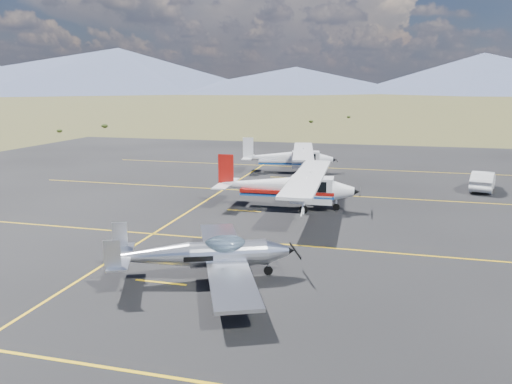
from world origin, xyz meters
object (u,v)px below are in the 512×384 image
at_px(aircraft_plain, 290,157).
at_px(sedan, 483,181).
at_px(aircraft_cessna, 288,185).
at_px(aircraft_low_wing, 207,254).

distance_m(aircraft_plain, sedan, 14.72).
xyz_separation_m(aircraft_cessna, sedan, (11.95, 8.36, -0.68)).
xyz_separation_m(aircraft_low_wing, sedan, (12.70, 19.88, -0.28)).
bearing_deg(aircraft_plain, aircraft_low_wing, -95.82).
bearing_deg(aircraft_cessna, sedan, 32.73).
xyz_separation_m(aircraft_low_wing, aircraft_cessna, (0.75, 11.52, 0.41)).
bearing_deg(sedan, aircraft_plain, -1.87).
distance_m(aircraft_low_wing, aircraft_plain, 23.85).
distance_m(aircraft_cessna, sedan, 14.60).
height_order(aircraft_cessna, aircraft_plain, aircraft_cessna).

